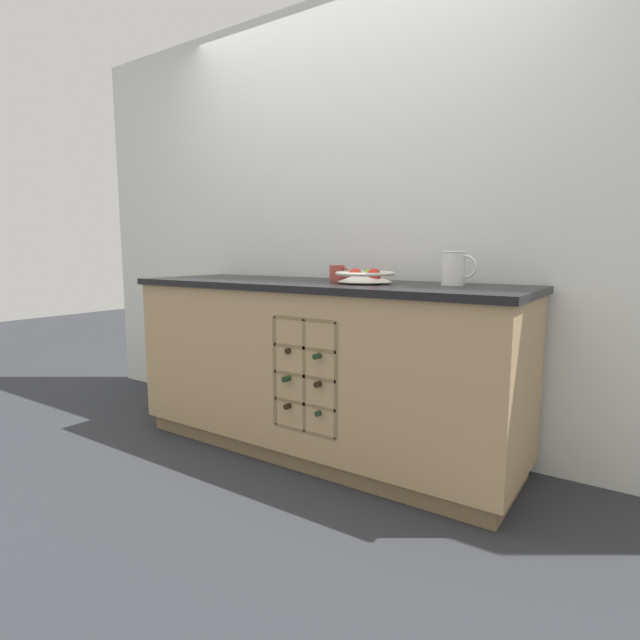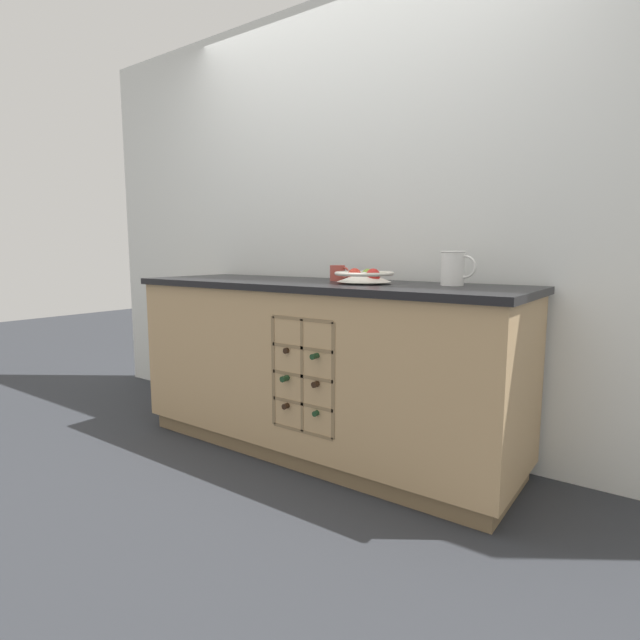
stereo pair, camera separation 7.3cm
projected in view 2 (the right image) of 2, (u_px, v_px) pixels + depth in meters
The scene contains 6 objects.
ground_plane at pixel (320, 449), 2.77m from camera, with size 14.00×14.00×0.00m, color #2D3035.
back_wall at pixel (359, 220), 2.92m from camera, with size 4.53×0.06×2.55m, color silver.
kitchen_island at pixel (320, 366), 2.71m from camera, with size 2.17×0.71×0.93m.
fruit_bowl at pixel (364, 276), 2.48m from camera, with size 0.30×0.30×0.08m.
white_pitcher at pixel (454, 267), 2.35m from camera, with size 0.17×0.11×0.16m.
ceramic_mug at pixel (338, 273), 2.73m from camera, with size 0.12×0.08×0.08m.
Camera 2 is at (1.55, -2.15, 1.09)m, focal length 28.00 mm.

